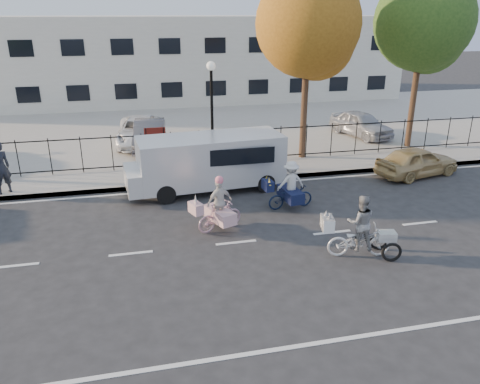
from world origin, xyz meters
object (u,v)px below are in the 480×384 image
object	(u,v)px
zebra_trike	(360,233)
unicorn_bike	(219,210)
gold_sedan	(417,161)
lot_car_d	(361,124)
white_van	(208,161)
pedestrian	(0,168)
lamppost	(212,96)
bull_bike	(290,190)
lot_car_b	(140,131)
lot_car_c	(150,135)

from	to	relation	value
zebra_trike	unicorn_bike	world-z (taller)	zebra_trike
gold_sedan	lot_car_d	bearing A→B (deg)	-17.66
white_van	gold_sedan	distance (m)	8.56
pedestrian	lot_car_d	bearing A→B (deg)	162.34
lamppost	bull_bike	world-z (taller)	lamppost
zebra_trike	unicorn_bike	size ratio (longest dim) A/B	1.18
unicorn_bike	lot_car_b	size ratio (longest dim) A/B	0.38
lot_car_c	lot_car_d	distance (m)	10.92
bull_bike	white_van	world-z (taller)	white_van
white_van	lot_car_c	xyz separation A→B (m)	(-1.88, 5.79, -0.32)
pedestrian	lot_car_d	world-z (taller)	pedestrian
white_van	pedestrian	bearing A→B (deg)	168.12
gold_sedan	lot_car_c	distance (m)	12.07
bull_bike	zebra_trike	bearing A→B (deg)	-173.88
gold_sedan	unicorn_bike	bearing A→B (deg)	97.32
zebra_trike	lot_car_c	size ratio (longest dim) A/B	0.52
pedestrian	lot_car_d	xyz separation A→B (m)	(16.37, 4.83, -0.32)
white_van	lot_car_d	distance (m)	10.71
unicorn_bike	lot_car_d	world-z (taller)	unicorn_bike
unicorn_bike	white_van	xyz separation A→B (m)	(0.25, 3.53, 0.49)
lamppost	bull_bike	bearing A→B (deg)	-68.54
pedestrian	unicorn_bike	bearing A→B (deg)	113.86
bull_bike	lot_car_b	size ratio (longest dim) A/B	0.39
gold_sedan	pedestrian	distance (m)	15.93
lamppost	pedestrian	size ratio (longest dim) A/B	2.24
unicorn_bike	lamppost	bearing A→B (deg)	-29.22
white_van	pedestrian	distance (m)	7.38
zebra_trike	bull_bike	size ratio (longest dim) A/B	1.15
bull_bike	gold_sedan	world-z (taller)	bull_bike
unicorn_bike	lot_car_b	world-z (taller)	unicorn_bike
bull_bike	white_van	distance (m)	3.42
zebra_trike	gold_sedan	bearing A→B (deg)	-31.37
pedestrian	gold_sedan	bearing A→B (deg)	141.61
bull_bike	pedestrian	distance (m)	10.28
bull_bike	lot_car_d	distance (m)	10.47
pedestrian	bull_bike	bearing A→B (deg)	127.32
white_van	gold_sedan	world-z (taller)	white_van
zebra_trike	lot_car_b	world-z (taller)	zebra_trike
gold_sedan	lot_car_c	xyz separation A→B (m)	(-10.42, 6.08, 0.21)
lot_car_c	white_van	bearing A→B (deg)	-66.71
zebra_trike	white_van	distance (m)	6.80
lamppost	unicorn_bike	size ratio (longest dim) A/B	2.45
unicorn_bike	white_van	world-z (taller)	white_van
zebra_trike	lamppost	bearing A→B (deg)	29.34
bull_bike	lot_car_d	world-z (taller)	bull_bike
pedestrian	lot_car_b	bearing A→B (deg)	-164.89
bull_bike	lot_car_b	xyz separation A→B (m)	(-4.72, 9.09, 0.13)
unicorn_bike	gold_sedan	world-z (taller)	unicorn_bike
white_van	gold_sedan	xyz separation A→B (m)	(8.54, -0.29, -0.53)
unicorn_bike	bull_bike	world-z (taller)	unicorn_bike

